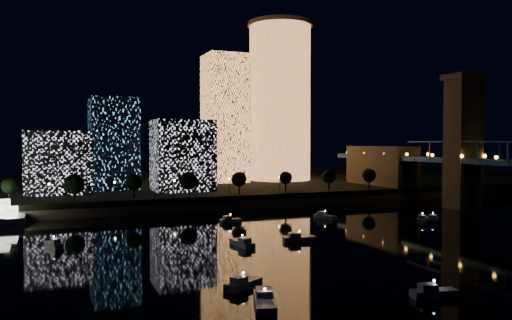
# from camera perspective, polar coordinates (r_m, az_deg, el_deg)

# --- Properties ---
(ground) EXTENTS (520.00, 520.00, 0.00)m
(ground) POSITION_cam_1_polar(r_m,az_deg,el_deg) (122.87, 17.33, -9.67)
(ground) COLOR black
(ground) RESTS_ON ground
(far_bank) EXTENTS (420.00, 160.00, 5.00)m
(far_bank) POSITION_cam_1_polar(r_m,az_deg,el_deg) (264.96, -5.33, -2.81)
(far_bank) COLOR black
(far_bank) RESTS_ON ground
(seawall) EXTENTS (420.00, 6.00, 3.00)m
(seawall) POSITION_cam_1_polar(r_m,az_deg,el_deg) (192.17, 1.49, -4.92)
(seawall) COLOR #6B5E4C
(seawall) RESTS_ON ground
(tower_cylindrical) EXTENTS (34.00, 34.00, 82.42)m
(tower_cylindrical) POSITION_cam_1_polar(r_m,az_deg,el_deg) (264.59, 2.75, 6.70)
(tower_cylindrical) COLOR #F2954D
(tower_cylindrical) RESTS_ON far_bank
(tower_rectangular) EXTENTS (19.93, 19.93, 63.41)m
(tower_rectangular) POSITION_cam_1_polar(r_m,az_deg,el_deg) (250.81, -3.56, 4.75)
(tower_rectangular) COLOR #F2954D
(tower_rectangular) RESTS_ON far_bank
(midrise_blocks) EXTENTS (104.51, 42.99, 38.45)m
(midrise_blocks) POSITION_cam_1_polar(r_m,az_deg,el_deg) (212.68, -19.31, 0.78)
(midrise_blocks) COLOR silver
(midrise_blocks) RESTS_ON far_bank
(motorboats) EXTENTS (140.89, 85.43, 2.78)m
(motorboats) POSITION_cam_1_polar(r_m,az_deg,el_deg) (126.97, 12.37, -8.87)
(motorboats) COLOR silver
(motorboats) RESTS_ON ground
(esplanade_trees) EXTENTS (165.70, 6.89, 8.94)m
(esplanade_trees) POSITION_cam_1_polar(r_m,az_deg,el_deg) (187.13, -7.68, -2.37)
(esplanade_trees) COLOR black
(esplanade_trees) RESTS_ON far_bank
(street_lamps) EXTENTS (132.70, 0.70, 5.65)m
(street_lamps) POSITION_cam_1_polar(r_m,az_deg,el_deg) (192.09, -9.31, -2.70)
(street_lamps) COLOR black
(street_lamps) RESTS_ON far_bank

